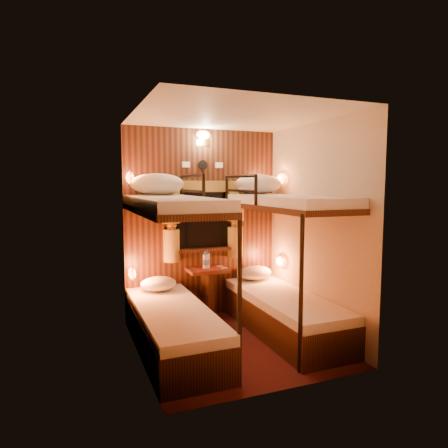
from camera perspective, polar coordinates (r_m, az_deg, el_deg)
name	(u,v)px	position (r m, az deg, el deg)	size (l,w,h in m)	color
floor	(234,343)	(4.49, 1.40, -16.67)	(2.10, 2.10, 0.00)	#35120E
ceiling	(234,116)	(4.20, 1.48, 15.19)	(2.10, 2.10, 0.00)	silver
wall_back	(202,224)	(5.15, -3.12, 0.06)	(2.40, 2.40, 0.00)	#C6B293
wall_front	(285,248)	(3.25, 8.71, -3.39)	(2.40, 2.40, 0.00)	#C6B293
wall_left	(138,238)	(3.90, -12.22, -1.91)	(2.40, 2.40, 0.00)	#C6B293
wall_right	(315,229)	(4.66, 12.85, -0.69)	(2.40, 2.40, 0.00)	#C6B293
back_panel	(203,224)	(5.14, -3.07, 0.04)	(2.00, 0.03, 2.40)	black
bunk_left	(173,297)	(4.17, -7.33, -10.35)	(0.72, 1.90, 1.82)	black
bunk_right	(284,285)	(4.64, 8.55, -8.68)	(0.72, 1.90, 1.82)	black
window	(203,225)	(5.11, -2.96, -0.20)	(1.00, 0.12, 0.79)	black
curtains	(204,219)	(5.07, -2.84, 0.69)	(1.10, 0.22, 1.00)	olive
back_fixtures	(203,141)	(5.11, -3.00, 11.76)	(0.54, 0.09, 0.48)	black
reading_lamps	(211,223)	(4.82, -1.81, 0.15)	(2.00, 0.20, 1.25)	orange
table	(208,287)	(5.11, -2.35, -8.95)	(0.50, 0.34, 0.66)	#5C2315
bottle_left	(207,261)	(5.04, -2.40, -5.30)	(0.06, 0.06, 0.22)	#99BFE5
bottle_right	(205,262)	(5.01, -2.72, -5.38)	(0.06, 0.06, 0.22)	#99BFE5
sachet_a	(225,268)	(5.08, 0.08, -6.27)	(0.08, 0.06, 0.01)	silver
sachet_b	(219,266)	(5.20, -0.67, -5.99)	(0.08, 0.06, 0.01)	silver
pillow_lower_left	(158,284)	(4.81, -9.36, -8.42)	(0.43, 0.30, 0.17)	silver
pillow_lower_right	(255,273)	(5.30, 4.43, -6.96)	(0.46, 0.33, 0.18)	silver
pillow_upper_left	(157,184)	(4.63, -9.51, 5.67)	(0.62, 0.44, 0.24)	silver
pillow_upper_right	(258,184)	(5.09, 4.94, 5.73)	(0.62, 0.44, 0.24)	silver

